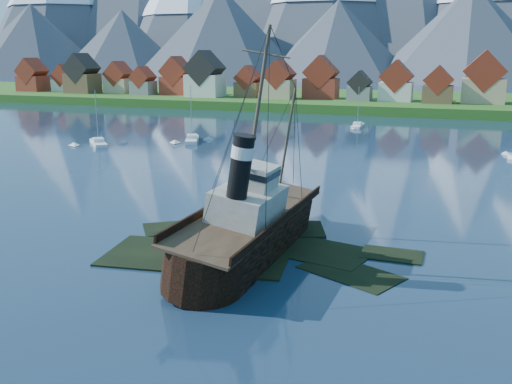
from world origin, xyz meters
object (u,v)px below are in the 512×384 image
(sailboat_e, at_px, (357,126))
(sailboat_a, at_px, (98,144))
(tugboat_wreck, at_px, (251,223))
(sailboat_c, at_px, (192,140))

(sailboat_e, bearing_deg, sailboat_a, -136.01)
(tugboat_wreck, distance_m, sailboat_a, 75.38)
(sailboat_c, xyz_separation_m, sailboat_e, (30.51, 37.31, -0.05))
(sailboat_c, bearing_deg, sailboat_e, 27.75)
(sailboat_c, distance_m, sailboat_e, 48.20)
(tugboat_wreck, height_order, sailboat_e, tugboat_wreck)
(sailboat_e, bearing_deg, tugboat_wreck, -87.60)
(tugboat_wreck, relative_size, sailboat_e, 2.64)
(tugboat_wreck, relative_size, sailboat_a, 2.40)
(tugboat_wreck, height_order, sailboat_c, tugboat_wreck)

